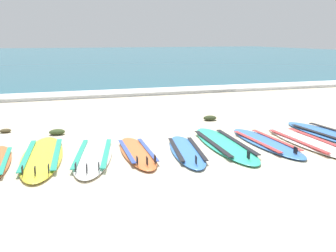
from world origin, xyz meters
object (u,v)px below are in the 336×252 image
object	(u,v)px
surfboard_4	(137,152)
surfboard_8	(307,141)
surfboard_9	(333,135)
surfboard_7	(266,142)
surfboard_3	(93,155)
surfboard_2	(42,156)
surfboard_6	(224,144)
surfboard_5	(186,151)

from	to	relation	value
surfboard_4	surfboard_8	xyz separation A→B (m)	(3.06, -0.30, -0.00)
surfboard_8	surfboard_9	size ratio (longest dim) A/B	0.94
surfboard_7	surfboard_9	size ratio (longest dim) A/B	0.85
surfboard_4	surfboard_7	world-z (taller)	same
surfboard_9	surfboard_8	bearing A→B (deg)	-163.39
surfboard_3	surfboard_4	xyz separation A→B (m)	(0.70, -0.06, 0.00)
surfboard_2	surfboard_6	world-z (taller)	same
surfboard_7	surfboard_8	bearing A→B (deg)	-14.05
surfboard_6	surfboard_8	xyz separation A→B (m)	(1.49, -0.31, 0.00)
surfboard_8	surfboard_9	distance (m)	0.79
surfboard_2	surfboard_5	bearing A→B (deg)	-10.46
surfboard_2	surfboard_3	size ratio (longest dim) A/B	1.06
surfboard_5	surfboard_2	bearing A→B (deg)	169.54
surfboard_6	surfboard_9	bearing A→B (deg)	-2.13
surfboard_2	surfboard_7	distance (m)	3.81
surfboard_2	surfboard_9	bearing A→B (deg)	-3.48
surfboard_2	surfboard_4	distance (m)	1.49
surfboard_5	surfboard_7	bearing A→B (deg)	1.96
surfboard_7	surfboard_8	size ratio (longest dim) A/B	0.90
surfboard_8	surfboard_9	bearing A→B (deg)	16.61
surfboard_9	surfboard_6	bearing A→B (deg)	177.87
surfboard_6	surfboard_5	bearing A→B (deg)	-166.95
surfboard_7	surfboard_9	bearing A→B (deg)	1.67
surfboard_3	surfboard_6	world-z (taller)	same
surfboard_3	surfboard_9	bearing A→B (deg)	-1.75
surfboard_5	surfboard_7	distance (m)	1.53
surfboard_9	surfboard_2	bearing A→B (deg)	176.52
surfboard_2	surfboard_4	xyz separation A→B (m)	(1.47, -0.25, 0.00)
surfboard_3	surfboard_8	world-z (taller)	same
surfboard_4	surfboard_8	bearing A→B (deg)	-5.66
surfboard_3	surfboard_9	xyz separation A→B (m)	(4.52, -0.14, -0.00)
surfboard_2	surfboard_8	xyz separation A→B (m)	(4.53, -0.55, -0.00)
surfboard_4	surfboard_5	bearing A→B (deg)	-12.25
surfboard_3	surfboard_7	size ratio (longest dim) A/B	1.08
surfboard_3	surfboard_5	distance (m)	1.51
surfboard_6	surfboard_7	bearing A→B (deg)	-9.54
surfboard_6	surfboard_7	world-z (taller)	same
surfboard_6	surfboard_9	distance (m)	2.25
surfboard_6	surfboard_9	xyz separation A→B (m)	(2.25, -0.08, -0.00)
surfboard_8	surfboard_7	bearing A→B (deg)	165.95
surfboard_5	surfboard_6	world-z (taller)	same
surfboard_4	surfboard_6	world-z (taller)	same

